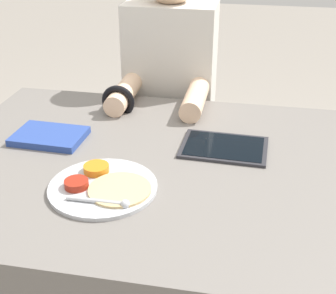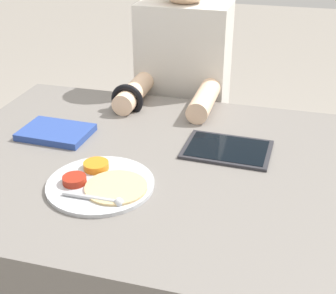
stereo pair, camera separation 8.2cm
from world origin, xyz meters
name	(u,v)px [view 1 (the left image)]	position (x,y,z in m)	size (l,w,h in m)	color
dining_table	(146,267)	(0.00, 0.00, 0.38)	(1.13, 0.89, 0.75)	slate
thali_tray	(103,186)	(-0.06, -0.15, 0.76)	(0.26, 0.26, 0.03)	#B7BABF
red_notebook	(50,137)	(-0.29, 0.07, 0.76)	(0.20, 0.15, 0.02)	silver
tablet_device	(224,147)	(0.21, 0.11, 0.76)	(0.24, 0.18, 0.01)	#28282D
person_diner	(170,124)	(-0.03, 0.58, 0.59)	(0.34, 0.45, 1.23)	black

